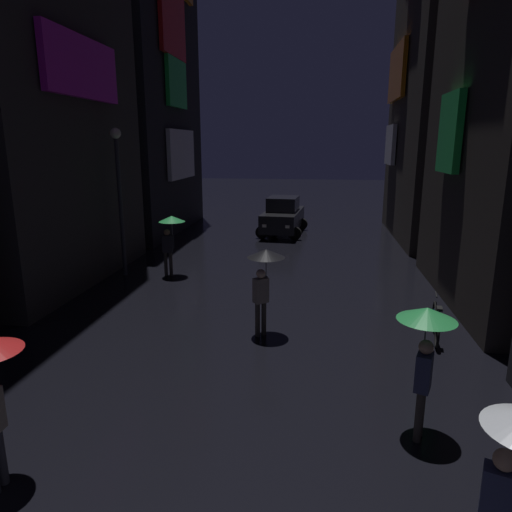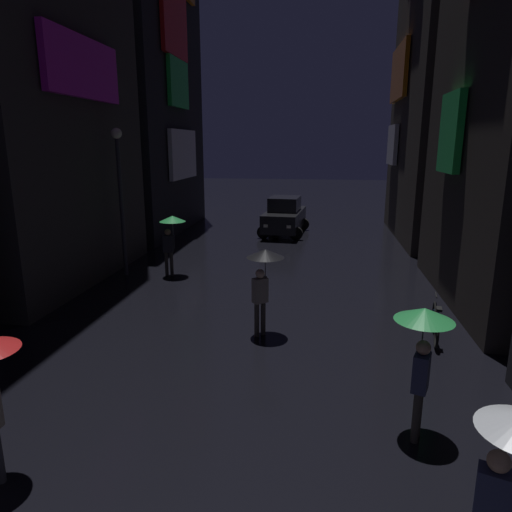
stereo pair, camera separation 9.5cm
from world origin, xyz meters
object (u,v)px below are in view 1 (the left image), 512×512
car_distant (283,216)px  streetlamp_left_far (119,184)px  pedestrian_foreground_left_black (264,268)px  pedestrian_midstreet_centre_green (170,229)px  bicycle_parked_at_storefront (436,323)px  pedestrian_far_right_green (426,337)px

car_distant → streetlamp_left_far: (-4.94, -8.30, 2.27)m
car_distant → streetlamp_left_far: bearing=-120.8°
pedestrian_foreground_left_black → car_distant: pedestrian_foreground_left_black is taller
pedestrian_midstreet_centre_green → pedestrian_foreground_left_black: (3.84, -4.66, 0.00)m
pedestrian_midstreet_centre_green → streetlamp_left_far: 2.27m
bicycle_parked_at_storefront → car_distant: 13.29m
pedestrian_foreground_left_black → streetlamp_left_far: streetlamp_left_far is taller
pedestrian_far_right_green → car_distant: (-3.48, 16.36, -0.74)m
pedestrian_foreground_left_black → streetlamp_left_far: 7.26m
bicycle_parked_at_storefront → pedestrian_foreground_left_black: bearing=-175.4°
pedestrian_foreground_left_black → pedestrian_far_right_green: same height
bicycle_parked_at_storefront → car_distant: bearing=110.5°
pedestrian_far_right_green → bicycle_parked_at_storefront: (1.18, 3.92, -1.28)m
bicycle_parked_at_storefront → streetlamp_left_far: bearing=156.7°
pedestrian_far_right_green → bicycle_parked_at_storefront: 4.29m
pedestrian_foreground_left_black → bicycle_parked_at_storefront: bearing=4.6°
pedestrian_far_right_green → streetlamp_left_far: 11.76m
pedestrian_foreground_left_black → bicycle_parked_at_storefront: (4.09, 0.33, -1.28)m
pedestrian_far_right_green → streetlamp_left_far: size_ratio=0.42×
pedestrian_midstreet_centre_green → car_distant: (3.27, 8.11, -0.74)m
pedestrian_far_right_green → bicycle_parked_at_storefront: bearing=73.3°
pedestrian_midstreet_centre_green → pedestrian_far_right_green: (6.75, -8.25, 0.00)m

